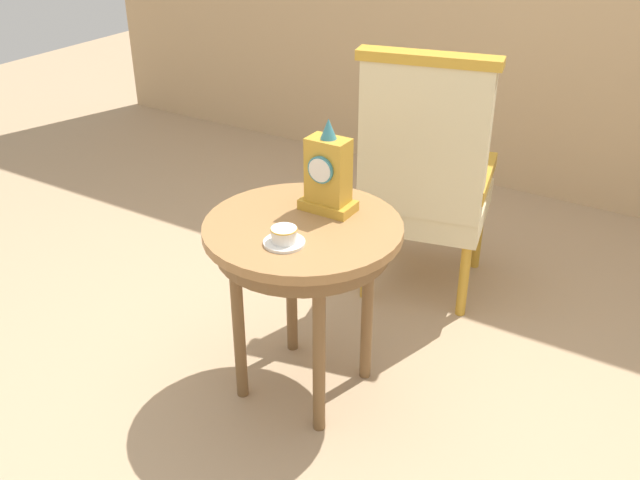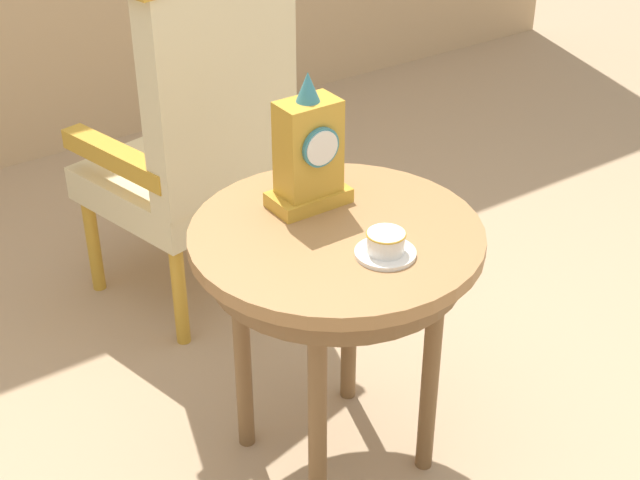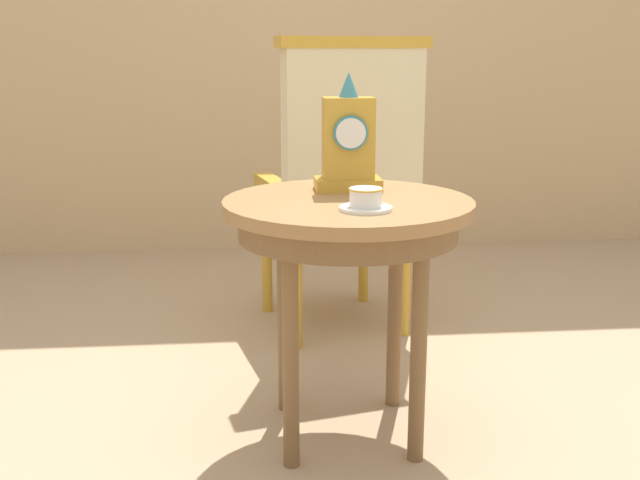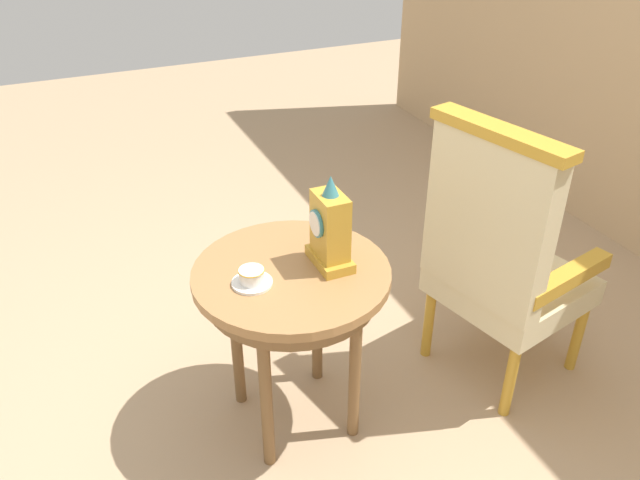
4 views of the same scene
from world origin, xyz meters
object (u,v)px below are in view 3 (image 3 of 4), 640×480
object	(u,v)px
side_table	(348,229)
mantel_clock	(348,144)
armchair	(342,185)
teacup_left	(366,200)

from	to	relation	value
side_table	mantel_clock	xyz separation A→B (m)	(0.02, 0.14, 0.22)
mantel_clock	armchair	xyz separation A→B (m)	(0.07, 0.70, -0.24)
side_table	armchair	bearing A→B (deg)	84.20
teacup_left	side_table	bearing A→B (deg)	99.68
armchair	teacup_left	bearing A→B (deg)	-93.44
side_table	teacup_left	world-z (taller)	teacup_left
side_table	armchair	size ratio (longest dim) A/B	0.61
side_table	armchair	xyz separation A→B (m)	(0.08, 0.83, -0.02)
teacup_left	mantel_clock	bearing A→B (deg)	91.80
side_table	armchair	distance (m)	0.84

